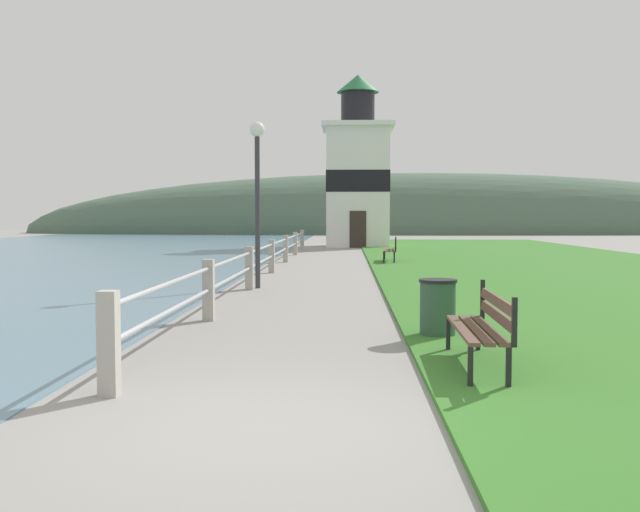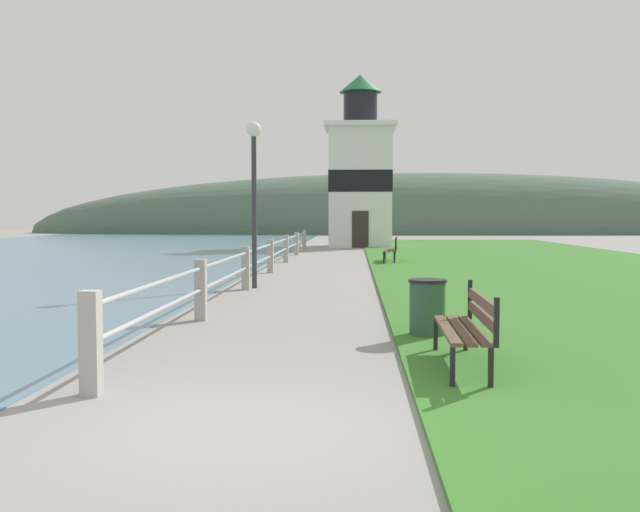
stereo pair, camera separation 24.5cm
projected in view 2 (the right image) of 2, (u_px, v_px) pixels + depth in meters
The scene contains 9 objects.
ground_plane at pixel (227, 428), 5.80m from camera, with size 160.00×160.00×0.00m, color gray.
grass_verge at pixel (553, 268), 23.40m from camera, with size 12.00×54.02×0.06m.
seawall_railing at pixel (270, 253), 21.60m from camera, with size 0.18×29.79×1.02m.
park_bench_near at pixel (468, 323), 7.89m from camera, with size 0.53×1.98×0.94m.
park_bench_midway at pixel (392, 248), 26.10m from camera, with size 0.61×1.92×0.94m.
lighthouse at pixel (360, 175), 40.05m from camera, with size 3.96×3.96×9.61m.
trash_bin at pixel (427, 309), 10.02m from camera, with size 0.54×0.54×0.84m.
lamp_post at pixel (254, 174), 16.93m from camera, with size 0.36×0.36×3.96m.
distant_hillside at pixel (423, 233), 71.26m from camera, with size 80.00×16.00×12.00m.
Camera 2 is at (1.03, -5.67, 1.73)m, focal length 40.00 mm.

